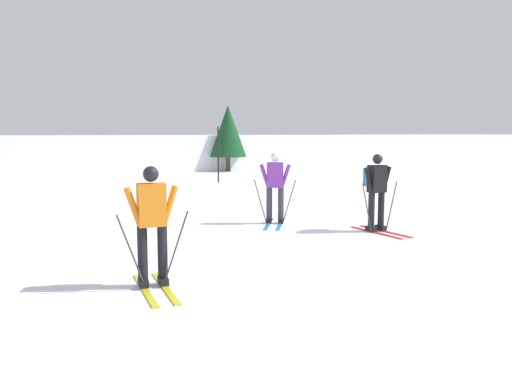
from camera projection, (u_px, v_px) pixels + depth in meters
ground_plane at (272, 246)px, 10.00m from camera, size 120.00×120.00×0.00m
far_snow_ridge at (39, 154)px, 28.00m from camera, size 80.00×7.99×2.02m
skier_black at (376, 188)px, 11.36m from camera, size 1.00×1.62×1.71m
skier_orange at (152, 223)px, 7.22m from camera, size 0.99×1.64×1.71m
skier_purple at (275, 186)px, 12.35m from camera, size 1.32×1.45×1.71m
trail_marker_pole at (218, 155)px, 22.71m from camera, size 0.07×0.07×2.44m
conifer_far_left at (228, 131)px, 29.35m from camera, size 2.09×2.09×3.74m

